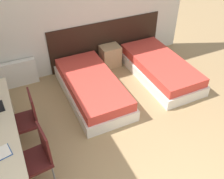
% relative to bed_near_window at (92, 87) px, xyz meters
% --- Properties ---
extents(wall_back, '(5.21, 0.05, 2.70)m').
position_rel_bed_near_window_xyz_m(wall_back, '(0.14, 1.09, 1.15)').
color(wall_back, silver).
rests_on(wall_back, ground_plane).
extents(headboard_panel, '(2.67, 0.03, 1.01)m').
position_rel_bed_near_window_xyz_m(headboard_panel, '(0.79, 1.06, 0.31)').
color(headboard_panel, black).
rests_on(headboard_panel, ground_plane).
extents(bed_near_window, '(0.98, 2.05, 0.41)m').
position_rel_bed_near_window_xyz_m(bed_near_window, '(0.00, 0.00, 0.00)').
color(bed_near_window, silver).
rests_on(bed_near_window, ground_plane).
extents(bed_near_door, '(0.98, 2.05, 0.41)m').
position_rel_bed_near_window_xyz_m(bed_near_door, '(1.58, 0.00, 0.00)').
color(bed_near_door, silver).
rests_on(bed_near_door, ground_plane).
extents(nightstand, '(0.43, 0.35, 0.50)m').
position_rel_bed_near_window_xyz_m(nightstand, '(0.79, 0.85, 0.05)').
color(nightstand, tan).
rests_on(nightstand, ground_plane).
extents(radiator, '(0.74, 0.12, 0.56)m').
position_rel_bed_near_window_xyz_m(radiator, '(-1.23, 0.97, 0.08)').
color(radiator, silver).
rests_on(radiator, ground_plane).
extents(desk, '(0.50, 2.40, 0.77)m').
position_rel_bed_near_window_xyz_m(desk, '(-1.71, -1.01, 0.41)').
color(desk, beige).
rests_on(desk, ground_plane).
extents(chair_near_laptop, '(0.43, 0.43, 0.90)m').
position_rel_bed_near_window_xyz_m(chair_near_laptop, '(-1.32, -0.61, 0.28)').
color(chair_near_laptop, '#511919').
rests_on(chair_near_laptop, ground_plane).
extents(chair_near_notebook, '(0.47, 0.47, 0.90)m').
position_rel_bed_near_window_xyz_m(chair_near_notebook, '(-1.32, -1.40, 0.28)').
color(chair_near_notebook, '#511919').
rests_on(chair_near_notebook, ground_plane).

